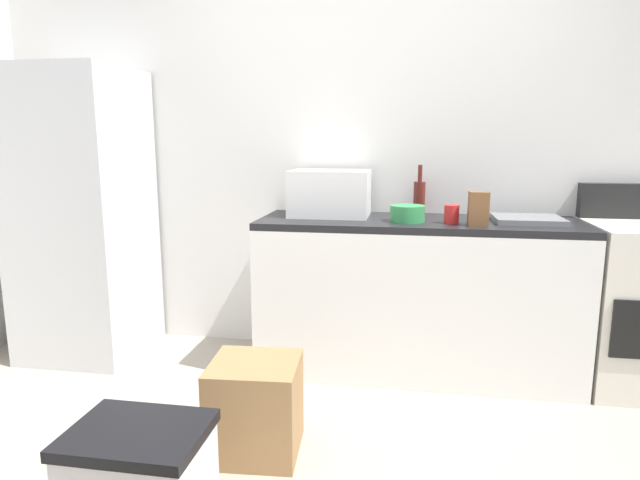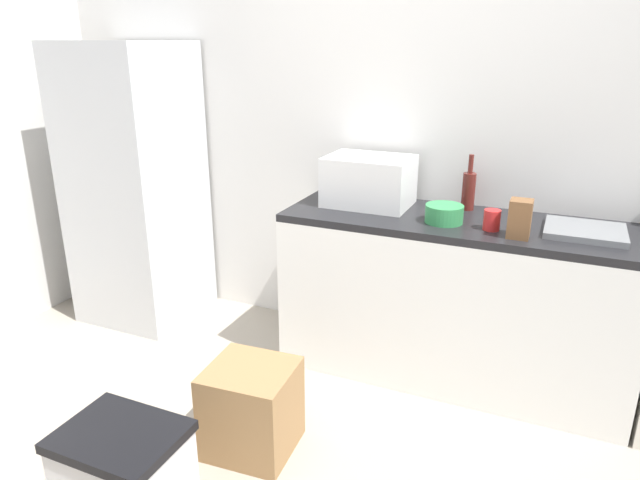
{
  "view_description": "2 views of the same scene",
  "coord_description": "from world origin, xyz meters",
  "px_view_note": "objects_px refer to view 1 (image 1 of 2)",
  "views": [
    {
      "loc": [
        0.26,
        -1.86,
        1.34
      ],
      "look_at": [
        -0.22,
        0.92,
        0.82
      ],
      "focal_mm": 30.14,
      "sensor_mm": 36.0,
      "label": 1
    },
    {
      "loc": [
        0.77,
        -1.64,
        1.77
      ],
      "look_at": [
        -0.28,
        0.75,
        0.85
      ],
      "focal_mm": 31.99,
      "sensor_mm": 36.0,
      "label": 2
    }
  ],
  "objects_px": {
    "wine_bottle": "(419,197)",
    "microwave": "(330,193)",
    "refrigerator": "(83,216)",
    "knife_block": "(478,209)",
    "coffee_mug": "(452,214)",
    "mixing_bowl": "(407,213)",
    "cardboard_box_medium": "(255,407)",
    "storage_bin": "(140,479)"
  },
  "relations": [
    {
      "from": "wine_bottle",
      "to": "microwave",
      "type": "bearing_deg",
      "value": -166.49
    },
    {
      "from": "refrigerator",
      "to": "knife_block",
      "type": "bearing_deg",
      "value": -2.97
    },
    {
      "from": "coffee_mug",
      "to": "mixing_bowl",
      "type": "bearing_deg",
      "value": 173.29
    },
    {
      "from": "coffee_mug",
      "to": "wine_bottle",
      "type": "bearing_deg",
      "value": 118.55
    },
    {
      "from": "microwave",
      "to": "refrigerator",
      "type": "bearing_deg",
      "value": -175.26
    },
    {
      "from": "knife_block",
      "to": "cardboard_box_medium",
      "type": "relative_size",
      "value": 0.44
    },
    {
      "from": "microwave",
      "to": "knife_block",
      "type": "distance_m",
      "value": 0.86
    },
    {
      "from": "coffee_mug",
      "to": "knife_block",
      "type": "bearing_deg",
      "value": -25.79
    },
    {
      "from": "wine_bottle",
      "to": "cardboard_box_medium",
      "type": "bearing_deg",
      "value": -120.07
    },
    {
      "from": "knife_block",
      "to": "mixing_bowl",
      "type": "bearing_deg",
      "value": 166.1
    },
    {
      "from": "microwave",
      "to": "coffee_mug",
      "type": "xyz_separation_m",
      "value": [
        0.69,
        -0.19,
        -0.09
      ]
    },
    {
      "from": "wine_bottle",
      "to": "coffee_mug",
      "type": "relative_size",
      "value": 3.0
    },
    {
      "from": "knife_block",
      "to": "refrigerator",
      "type": "bearing_deg",
      "value": 177.03
    },
    {
      "from": "mixing_bowl",
      "to": "refrigerator",
      "type": "bearing_deg",
      "value": 179.09
    },
    {
      "from": "wine_bottle",
      "to": "storage_bin",
      "type": "relative_size",
      "value": 0.65
    },
    {
      "from": "wine_bottle",
      "to": "coffee_mug",
      "type": "height_order",
      "value": "wine_bottle"
    },
    {
      "from": "microwave",
      "to": "coffee_mug",
      "type": "relative_size",
      "value": 4.6
    },
    {
      "from": "refrigerator",
      "to": "wine_bottle",
      "type": "distance_m",
      "value": 2.07
    },
    {
      "from": "mixing_bowl",
      "to": "wine_bottle",
      "type": "bearing_deg",
      "value": 76.91
    },
    {
      "from": "microwave",
      "to": "wine_bottle",
      "type": "relative_size",
      "value": 1.53
    },
    {
      "from": "refrigerator",
      "to": "wine_bottle",
      "type": "relative_size",
      "value": 5.89
    },
    {
      "from": "microwave",
      "to": "storage_bin",
      "type": "relative_size",
      "value": 1.0
    },
    {
      "from": "wine_bottle",
      "to": "storage_bin",
      "type": "height_order",
      "value": "wine_bottle"
    },
    {
      "from": "cardboard_box_medium",
      "to": "coffee_mug",
      "type": "bearing_deg",
      "value": 45.58
    },
    {
      "from": "refrigerator",
      "to": "knife_block",
      "type": "distance_m",
      "value": 2.36
    },
    {
      "from": "knife_block",
      "to": "mixing_bowl",
      "type": "relative_size",
      "value": 0.95
    },
    {
      "from": "mixing_bowl",
      "to": "microwave",
      "type": "bearing_deg",
      "value": 160.8
    },
    {
      "from": "microwave",
      "to": "storage_bin",
      "type": "height_order",
      "value": "microwave"
    },
    {
      "from": "microwave",
      "to": "cardboard_box_medium",
      "type": "bearing_deg",
      "value": -98.81
    },
    {
      "from": "coffee_mug",
      "to": "storage_bin",
      "type": "distance_m",
      "value": 1.95
    },
    {
      "from": "knife_block",
      "to": "wine_bottle",
      "type": "bearing_deg",
      "value": 128.65
    },
    {
      "from": "cardboard_box_medium",
      "to": "storage_bin",
      "type": "distance_m",
      "value": 0.59
    },
    {
      "from": "wine_bottle",
      "to": "storage_bin",
      "type": "distance_m",
      "value": 2.12
    },
    {
      "from": "coffee_mug",
      "to": "storage_bin",
      "type": "height_order",
      "value": "coffee_mug"
    },
    {
      "from": "refrigerator",
      "to": "microwave",
      "type": "distance_m",
      "value": 1.55
    },
    {
      "from": "mixing_bowl",
      "to": "storage_bin",
      "type": "relative_size",
      "value": 0.41
    },
    {
      "from": "knife_block",
      "to": "mixing_bowl",
      "type": "xyz_separation_m",
      "value": [
        -0.37,
        0.09,
        -0.04
      ]
    },
    {
      "from": "mixing_bowl",
      "to": "coffee_mug",
      "type": "bearing_deg",
      "value": -6.71
    },
    {
      "from": "storage_bin",
      "to": "mixing_bowl",
      "type": "bearing_deg",
      "value": 58.66
    },
    {
      "from": "refrigerator",
      "to": "wine_bottle",
      "type": "bearing_deg",
      "value": 7.0
    },
    {
      "from": "microwave",
      "to": "cardboard_box_medium",
      "type": "height_order",
      "value": "microwave"
    },
    {
      "from": "refrigerator",
      "to": "coffee_mug",
      "type": "relative_size",
      "value": 17.67
    }
  ]
}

